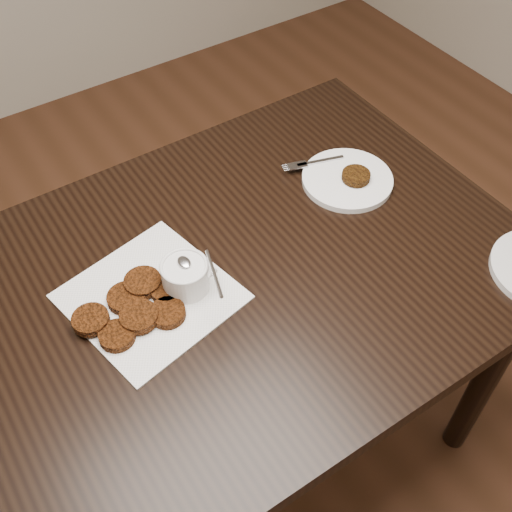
{
  "coord_description": "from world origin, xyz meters",
  "views": [
    {
      "loc": [
        -0.37,
        -0.54,
        1.7
      ],
      "look_at": [
        0.07,
        0.11,
        0.8
      ],
      "focal_mm": 43.89,
      "sensor_mm": 36.0,
      "label": 1
    }
  ],
  "objects_px": {
    "sauce_ramekin": "(184,265)",
    "plate_with_patty": "(348,177)",
    "table": "(215,383)",
    "napkin": "(151,296)"
  },
  "relations": [
    {
      "from": "sauce_ramekin",
      "to": "plate_with_patty",
      "type": "height_order",
      "value": "sauce_ramekin"
    },
    {
      "from": "table",
      "to": "sauce_ramekin",
      "type": "distance_m",
      "value": 0.44
    },
    {
      "from": "napkin",
      "to": "sauce_ramekin",
      "type": "bearing_deg",
      "value": -13.94
    },
    {
      "from": "sauce_ramekin",
      "to": "plate_with_patty",
      "type": "bearing_deg",
      "value": 8.13
    },
    {
      "from": "sauce_ramekin",
      "to": "plate_with_patty",
      "type": "xyz_separation_m",
      "value": [
        0.45,
        0.06,
        -0.05
      ]
    },
    {
      "from": "table",
      "to": "napkin",
      "type": "height_order",
      "value": "napkin"
    },
    {
      "from": "table",
      "to": "napkin",
      "type": "relative_size",
      "value": 4.64
    },
    {
      "from": "plate_with_patty",
      "to": "napkin",
      "type": "bearing_deg",
      "value": -174.83
    },
    {
      "from": "sauce_ramekin",
      "to": "plate_with_patty",
      "type": "relative_size",
      "value": 0.62
    },
    {
      "from": "sauce_ramekin",
      "to": "plate_with_patty",
      "type": "distance_m",
      "value": 0.46
    }
  ]
}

